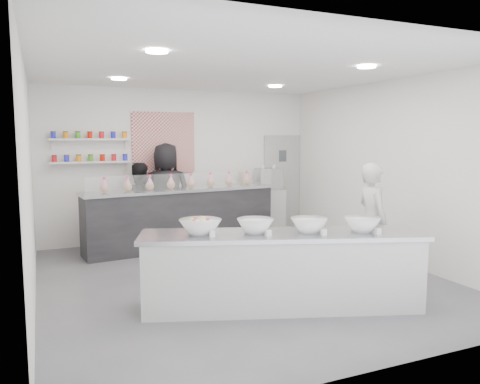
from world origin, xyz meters
name	(u,v)px	position (x,y,z in m)	size (l,w,h in m)	color
floor	(239,278)	(0.00, 0.00, 0.00)	(6.00, 6.00, 0.00)	#515156
ceiling	(239,69)	(0.00, 0.00, 3.00)	(6.00, 6.00, 0.00)	white
back_wall	(181,165)	(0.00, 3.00, 1.50)	(5.50, 5.50, 0.00)	white
left_wall	(29,184)	(-2.75, 0.00, 1.50)	(6.00, 6.00, 0.00)	white
right_wall	(391,171)	(2.75, 0.00, 1.50)	(6.00, 6.00, 0.00)	white
back_door	(282,183)	(2.30, 2.97, 1.05)	(0.88, 0.04, 2.10)	#9F9F9C
pattern_panel	(164,143)	(-0.35, 2.98, 1.95)	(1.25, 0.03, 1.20)	#AB2826
jar_shelf_lower	(91,162)	(-1.75, 2.90, 1.60)	(1.45, 0.22, 0.04)	silver
jar_shelf_upper	(90,139)	(-1.75, 2.90, 2.02)	(1.45, 0.22, 0.04)	silver
preserve_jars	(90,147)	(-1.75, 2.88, 1.88)	(1.45, 0.10, 0.56)	red
downlight_0	(157,52)	(-1.40, -1.00, 2.98)	(0.24, 0.24, 0.02)	white
downlight_1	(367,67)	(1.40, -1.00, 2.98)	(0.24, 0.24, 0.02)	white
downlight_2	(119,79)	(-1.40, 1.60, 2.98)	(0.24, 0.24, 0.02)	white
downlight_3	(275,86)	(1.40, 1.60, 2.98)	(0.24, 0.24, 0.02)	white
prep_counter	(282,270)	(0.00, -1.30, 0.46)	(3.38, 0.77, 0.92)	#BCBCB7
back_bar	(182,218)	(-0.24, 2.17, 0.56)	(3.61, 0.66, 1.12)	black
sneeze_guard	(188,182)	(-0.20, 1.86, 1.27)	(3.56, 0.02, 0.31)	white
espresso_ledge	(255,211)	(1.55, 2.78, 0.49)	(1.32, 0.42, 0.98)	#BCBCB7
espresso_machine	(268,179)	(1.87, 2.78, 1.18)	(0.52, 0.36, 0.40)	#93969E
cup_stacks	(245,180)	(1.33, 2.78, 1.17)	(0.24, 0.24, 0.37)	gray
prep_bowls	(282,226)	(0.00, -1.30, 1.01)	(2.39, 0.54, 0.18)	white
label_cards	(318,237)	(0.18, -1.81, 0.96)	(2.01, 0.04, 0.07)	white
cookie_bags	(181,181)	(-0.24, 2.17, 1.26)	(2.95, 0.15, 0.27)	pink
woman_prep	(372,222)	(1.74, -0.80, 0.85)	(0.62, 0.41, 1.70)	beige
staff_left	(138,205)	(-0.95, 2.60, 0.79)	(0.77, 0.60, 1.59)	black
staff_right	(167,194)	(-0.41, 2.60, 0.98)	(0.96, 0.62, 1.96)	black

